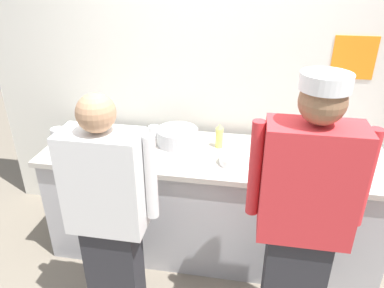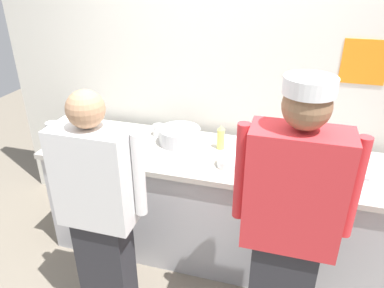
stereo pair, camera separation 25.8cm
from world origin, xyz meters
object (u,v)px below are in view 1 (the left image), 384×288
(plate_stack_front, at_px, (79,140))
(deli_cup, at_px, (154,132))
(chef_near_left, at_px, (109,215))
(squeeze_bottle_primary, at_px, (288,137))
(ramekin_green_sauce, at_px, (111,144))
(chef_center, at_px, (303,218))
(ramekin_yellow_sauce, at_px, (137,152))
(plate_stack_rear, at_px, (234,160))
(mixing_bowl_steel, at_px, (177,136))
(squeeze_bottle_secondary, at_px, (219,136))
(ramekin_red_sauce, at_px, (122,131))
(chefs_knife, at_px, (266,166))
(sheet_tray, at_px, (328,158))

(plate_stack_front, bearing_deg, deli_cup, 22.86)
(chef_near_left, height_order, squeeze_bottle_primary, chef_near_left)
(ramekin_green_sauce, xyz_separation_m, deli_cup, (0.28, 0.23, 0.02))
(chef_center, relative_size, squeeze_bottle_primary, 9.95)
(plate_stack_front, relative_size, ramekin_yellow_sauce, 1.83)
(chef_center, xyz_separation_m, plate_stack_rear, (-0.42, 0.59, 0.00))
(plate_stack_rear, bearing_deg, mixing_bowl_steel, 152.40)
(squeeze_bottle_secondary, bearing_deg, plate_stack_front, -172.98)
(plate_stack_front, distance_m, ramekin_red_sauce, 0.35)
(squeeze_bottle_secondary, bearing_deg, mixing_bowl_steel, 179.46)
(squeeze_bottle_secondary, relative_size, ramekin_yellow_sauce, 1.84)
(ramekin_red_sauce, distance_m, chefs_knife, 1.22)
(squeeze_bottle_secondary, bearing_deg, ramekin_green_sauce, -170.36)
(ramekin_green_sauce, bearing_deg, ramekin_yellow_sauce, -22.92)
(plate_stack_rear, xyz_separation_m, ramekin_green_sauce, (-0.95, 0.10, -0.00))
(chef_center, height_order, squeeze_bottle_secondary, chef_center)
(plate_stack_front, distance_m, squeeze_bottle_primary, 1.62)
(chef_center, xyz_separation_m, ramekin_red_sauce, (-1.37, 0.93, -0.00))
(chef_near_left, height_order, sheet_tray, chef_near_left)
(squeeze_bottle_primary, bearing_deg, plate_stack_rear, -139.09)
(squeeze_bottle_primary, distance_m, ramekin_yellow_sauce, 1.15)
(squeeze_bottle_secondary, relative_size, chefs_knife, 0.70)
(chef_center, xyz_separation_m, sheet_tray, (0.25, 0.76, -0.02))
(chef_center, xyz_separation_m, squeeze_bottle_primary, (-0.03, 0.93, 0.05))
(plate_stack_front, xyz_separation_m, mixing_bowl_steel, (0.75, 0.14, 0.03))
(chefs_knife, bearing_deg, ramekin_yellow_sauce, 179.94)
(ramekin_yellow_sauce, xyz_separation_m, deli_cup, (0.04, 0.34, 0.02))
(plate_stack_rear, bearing_deg, chef_center, -54.78)
(plate_stack_front, bearing_deg, chef_center, -23.15)
(chef_near_left, xyz_separation_m, ramekin_yellow_sauce, (-0.02, 0.64, 0.08))
(chef_center, height_order, deli_cup, chef_center)
(sheet_tray, relative_size, ramekin_green_sauce, 3.88)
(sheet_tray, height_order, ramekin_yellow_sauce, ramekin_yellow_sauce)
(sheet_tray, relative_size, ramekin_red_sauce, 4.40)
(squeeze_bottle_primary, bearing_deg, deli_cup, -179.62)
(mixing_bowl_steel, height_order, ramekin_red_sauce, mixing_bowl_steel)
(squeeze_bottle_secondary, height_order, deli_cup, squeeze_bottle_secondary)
(squeeze_bottle_secondary, distance_m, deli_cup, 0.55)
(sheet_tray, bearing_deg, ramekin_green_sauce, -177.38)
(plate_stack_front, bearing_deg, chef_near_left, -54.82)
(chef_near_left, bearing_deg, sheet_tray, 31.03)
(squeeze_bottle_primary, height_order, ramekin_yellow_sauce, squeeze_bottle_primary)
(plate_stack_rear, distance_m, sheet_tray, 0.69)
(sheet_tray, distance_m, squeeze_bottle_primary, 0.33)
(ramekin_yellow_sauce, distance_m, ramekin_red_sauce, 0.42)
(chef_center, relative_size, sheet_tray, 4.20)
(ramekin_green_sauce, distance_m, deli_cup, 0.36)
(deli_cup, bearing_deg, mixing_bowl_steel, -23.34)
(ramekin_yellow_sauce, bearing_deg, plate_stack_front, 167.87)
(mixing_bowl_steel, height_order, chefs_knife, mixing_bowl_steel)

